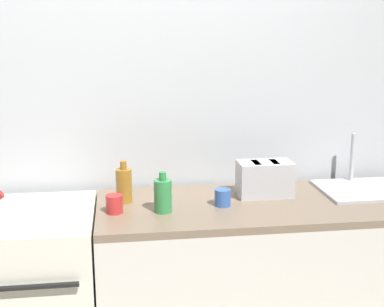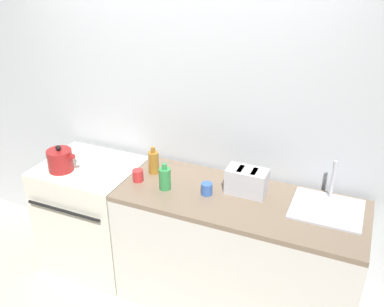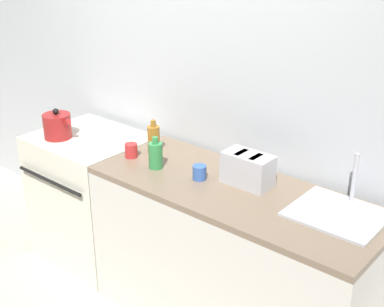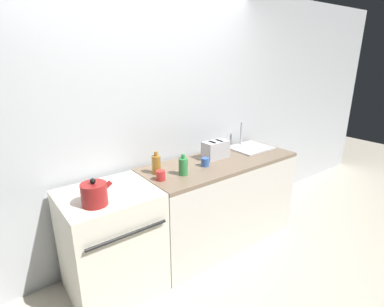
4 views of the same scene
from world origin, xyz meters
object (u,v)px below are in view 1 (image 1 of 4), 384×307
(stove, at_px, (20,301))
(cup_blue, at_px, (223,197))
(bottle_green, at_px, (163,195))
(cup_red, at_px, (114,204))
(bottle_amber, at_px, (124,185))
(toaster, at_px, (265,179))

(stove, xyz_separation_m, cup_blue, (0.98, -0.02, 0.49))
(bottle_green, relative_size, cup_red, 2.24)
(cup_red, bearing_deg, stove, 174.44)
(stove, relative_size, bottle_amber, 4.38)
(stove, height_order, toaster, toaster)
(toaster, relative_size, cup_blue, 3.31)
(bottle_amber, height_order, cup_blue, bottle_amber)
(toaster, xyz_separation_m, bottle_green, (-0.53, -0.17, -0.01))
(cup_red, bearing_deg, toaster, 11.21)
(toaster, bearing_deg, cup_red, -168.79)
(bottle_amber, xyz_separation_m, cup_red, (-0.05, -0.15, -0.04))
(stove, bearing_deg, cup_blue, -0.95)
(toaster, distance_m, bottle_amber, 0.71)
(cup_red, distance_m, cup_blue, 0.52)
(cup_blue, bearing_deg, toaster, 26.71)
(cup_red, height_order, cup_blue, cup_red)
(cup_blue, bearing_deg, stove, 179.05)
(bottle_green, bearing_deg, cup_red, 175.60)
(bottle_amber, bearing_deg, toaster, -0.05)
(toaster, xyz_separation_m, cup_blue, (-0.24, -0.12, -0.05))
(stove, bearing_deg, cup_red, -5.56)
(toaster, bearing_deg, bottle_green, -162.57)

